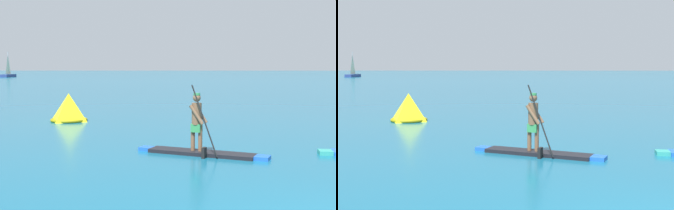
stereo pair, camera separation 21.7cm
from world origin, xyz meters
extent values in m
cube|color=black|center=(-2.25, 6.27, 0.05)|extent=(2.87, 1.65, 0.10)
cube|color=blue|center=(-0.76, 5.65, 0.05)|extent=(0.49, 0.52, 0.10)
cube|color=blue|center=(-3.74, 6.90, 0.05)|extent=(0.47, 0.46, 0.10)
cylinder|color=brown|center=(-2.28, 6.29, 0.45)|extent=(0.11, 0.11, 0.70)
cylinder|color=brown|center=(-2.47, 6.37, 0.45)|extent=(0.11, 0.11, 0.70)
cube|color=#338C4C|center=(-2.38, 6.33, 0.71)|extent=(0.32, 0.30, 0.22)
cylinder|color=brown|center=(-2.38, 6.33, 1.08)|extent=(0.26, 0.26, 0.57)
sphere|color=brown|center=(-2.38, 6.33, 1.50)|extent=(0.21, 0.21, 0.21)
cylinder|color=#338C4C|center=(-2.38, 6.33, 1.60)|extent=(0.18, 0.18, 0.06)
cylinder|color=brown|center=(-2.27, 6.45, 1.07)|extent=(0.39, 0.23, 0.54)
cylinder|color=brown|center=(-2.39, 6.17, 1.07)|extent=(0.39, 0.23, 0.54)
cylinder|color=black|center=(-2.21, 5.83, 0.96)|extent=(0.66, 0.30, 1.81)
cube|color=black|center=(-2.21, 5.83, 0.12)|extent=(0.15, 0.22, 0.32)
cube|color=teal|center=(1.04, 6.39, 0.05)|extent=(0.40, 0.46, 0.11)
pyramid|color=yellow|center=(-7.46, 13.47, 0.59)|extent=(1.68, 1.68, 1.18)
torus|color=olive|center=(-7.46, 13.47, 0.06)|extent=(1.55, 1.55, 0.12)
cube|color=navy|center=(-37.87, 88.72, 0.29)|extent=(1.41, 5.62, 0.59)
cylinder|color=#B2B2B7|center=(-37.87, 88.72, 2.90)|extent=(0.12, 0.12, 4.63)
pyramid|color=beige|center=(-37.87, 88.72, 2.70)|extent=(0.26, 2.53, 4.04)
camera|label=1|loc=(-2.92, -5.59, 2.34)|focal=48.68mm
camera|label=2|loc=(-2.71, -5.58, 2.34)|focal=48.68mm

